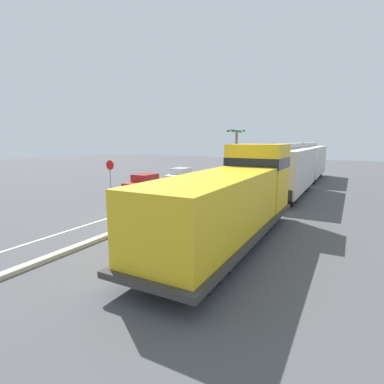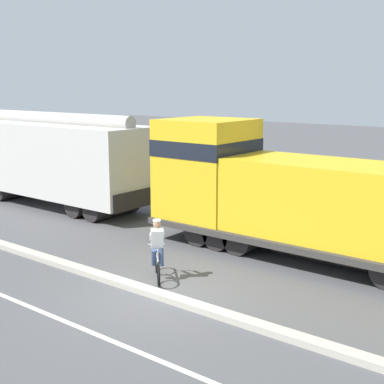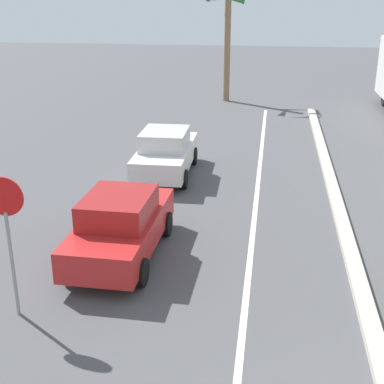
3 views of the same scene
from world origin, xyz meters
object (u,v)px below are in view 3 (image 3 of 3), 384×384
(stop_sign, at_px, (7,221))
(parked_car_red, at_px, (121,225))
(parked_car_white, at_px, (166,152))
(palm_tree_near, at_px, (228,25))

(stop_sign, bearing_deg, parked_car_red, 63.18)
(parked_car_white, xyz_separation_m, palm_tree_near, (0.86, 13.77, 3.45))
(parked_car_red, xyz_separation_m, palm_tree_near, (0.72, 19.92, 3.45))
(parked_car_red, relative_size, palm_tree_near, 0.70)
(parked_car_white, bearing_deg, parked_car_red, -88.70)
(parked_car_red, distance_m, stop_sign, 3.27)
(parked_car_red, height_order, stop_sign, stop_sign)
(stop_sign, relative_size, palm_tree_near, 0.48)
(parked_car_white, distance_m, palm_tree_near, 14.23)
(parked_car_white, height_order, palm_tree_near, palm_tree_near)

